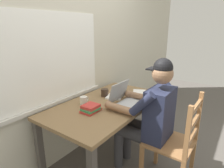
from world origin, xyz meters
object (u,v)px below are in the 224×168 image
object	(u,v)px
seated_person	(149,114)
book_stack_main	(90,108)
computer_mouse	(141,96)
laptop	(125,99)
coffee_mug_dark	(105,93)
desk	(107,111)
wooden_chair	(175,143)
coffee_mug_white	(84,101)

from	to	relation	value
seated_person	book_stack_main	bearing A→B (deg)	125.79
seated_person	computer_mouse	bearing A→B (deg)	39.13
laptop	coffee_mug_dark	world-z (taller)	laptop
laptop	computer_mouse	xyz separation A→B (m)	(0.26, -0.05, -0.04)
computer_mouse	coffee_mug_dark	size ratio (longest dim) A/B	0.82
desk	seated_person	size ratio (longest dim) A/B	1.12
wooden_chair	seated_person	bearing A→B (deg)	90.00
wooden_chair	coffee_mug_dark	world-z (taller)	wooden_chair
computer_mouse	coffee_mug_dark	xyz separation A→B (m)	(-0.21, 0.38, 0.03)
wooden_chair	computer_mouse	xyz separation A→B (m)	(0.30, 0.52, 0.27)
wooden_chair	laptop	bearing A→B (deg)	86.50
desk	computer_mouse	world-z (taller)	computer_mouse
laptop	coffee_mug_dark	size ratio (longest dim) A/B	2.71
seated_person	wooden_chair	xyz separation A→B (m)	(0.00, -0.28, -0.22)
coffee_mug_white	coffee_mug_dark	size ratio (longest dim) A/B	0.93
computer_mouse	coffee_mug_white	distance (m)	0.67
seated_person	computer_mouse	distance (m)	0.38
desk	book_stack_main	size ratio (longest dim) A/B	7.22
wooden_chair	desk	bearing A→B (deg)	95.03
desk	wooden_chair	xyz separation A→B (m)	(0.07, -0.75, -0.16)
coffee_mug_dark	desk	bearing A→B (deg)	-135.03
laptop	coffee_mug_dark	xyz separation A→B (m)	(0.05, 0.32, -0.01)
seated_person	book_stack_main	distance (m)	0.58
computer_mouse	coffee_mug_dark	bearing A→B (deg)	119.24
desk	wooden_chair	world-z (taller)	wooden_chair
laptop	book_stack_main	xyz separation A→B (m)	(-0.37, 0.17, -0.02)
laptop	book_stack_main	size ratio (longest dim) A/B	1.70
desk	computer_mouse	bearing A→B (deg)	-31.63
wooden_chair	book_stack_main	distance (m)	0.87
computer_mouse	coffee_mug_dark	distance (m)	0.43
wooden_chair	coffee_mug_white	distance (m)	1.00
seated_person	wooden_chair	distance (m)	0.36
seated_person	laptop	distance (m)	0.31
desk	wooden_chair	size ratio (longest dim) A/B	1.48
desk	coffee_mug_white	bearing A→B (deg)	136.81
desk	wooden_chair	bearing A→B (deg)	-84.97
coffee_mug_dark	laptop	bearing A→B (deg)	-99.07
desk	computer_mouse	size ratio (longest dim) A/B	13.99
desk	book_stack_main	distance (m)	0.30
coffee_mug_white	coffee_mug_dark	xyz separation A→B (m)	(0.34, -0.02, -0.00)
wooden_chair	coffee_mug_dark	size ratio (longest dim) A/B	7.78
desk	book_stack_main	world-z (taller)	book_stack_main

